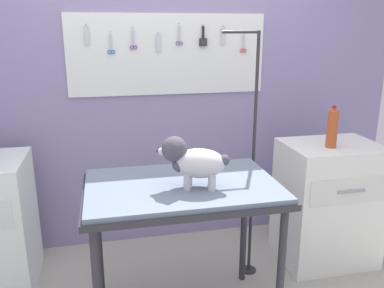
{
  "coord_description": "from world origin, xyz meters",
  "views": [
    {
      "loc": [
        -0.42,
        -1.85,
        1.72
      ],
      "look_at": [
        0.06,
        0.3,
        1.09
      ],
      "focal_mm": 37.6,
      "sensor_mm": 36.0,
      "label": 1
    }
  ],
  "objects": [
    {
      "name": "grooming_arm",
      "position": [
        0.54,
        0.59,
        0.8
      ],
      "size": [
        0.3,
        0.11,
        1.71
      ],
      "color": "#2D2D33",
      "rests_on": "ground"
    },
    {
      "name": "soda_bottle",
      "position": [
        1.12,
        0.58,
        1.06
      ],
      "size": [
        0.07,
        0.07,
        0.3
      ],
      "color": "#B44D24",
      "rests_on": "cabinet_right"
    },
    {
      "name": "rear_wall_panel",
      "position": [
        0.0,
        1.28,
        1.16
      ],
      "size": [
        4.0,
        0.11,
        2.3
      ],
      "color": "#8B81AD",
      "rests_on": "ground"
    },
    {
      "name": "cabinet_right",
      "position": [
        1.18,
        0.65,
        0.46
      ],
      "size": [
        0.68,
        0.54,
        0.92
      ],
      "color": "white",
      "rests_on": "ground"
    },
    {
      "name": "dog",
      "position": [
        0.03,
        0.15,
        1.04
      ],
      "size": [
        0.38,
        0.25,
        0.28
      ],
      "color": "silver",
      "rests_on": "grooming_table"
    },
    {
      "name": "grooming_table",
      "position": [
        -0.02,
        0.21,
        0.8
      ],
      "size": [
        1.1,
        0.72,
        0.89
      ],
      "color": "#2D2D33",
      "rests_on": "ground"
    }
  ]
}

